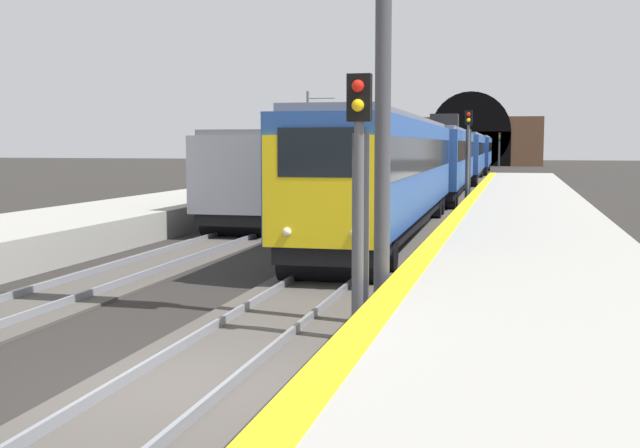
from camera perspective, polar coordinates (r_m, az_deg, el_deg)
The scene contains 12 objects.
ground_plane at distance 10.91m, azimuth -10.16°, elevation -11.70°, with size 320.00×320.00×0.00m, color #282623.
platform_right at distance 9.89m, azimuth 15.71°, elevation -10.71°, with size 112.00×4.87×0.97m, color #9E9B93.
platform_right_edge_strip at distance 9.93m, azimuth 2.97°, elevation -7.51°, with size 112.00×0.50×0.01m, color yellow.
track_main_line at distance 10.90m, azimuth -10.17°, elevation -11.48°, with size 160.00×2.70×0.21m.
train_main_approaching at distance 59.38m, azimuth 9.78°, elevation 4.84°, with size 85.46×3.10×5.07m.
train_adjacent_platform at distance 54.92m, azimuth 4.06°, elevation 4.58°, with size 58.61×2.87×4.65m.
railway_signal_near at distance 12.73m, azimuth 2.83°, elevation 2.78°, with size 0.39×0.38×4.36m.
railway_signal_mid at distance 41.68m, azimuth 10.58°, elevation 5.20°, with size 0.39×0.38×4.98m.
railway_signal_far at distance 115.84m, azimuth 12.74°, elevation 5.47°, with size 0.39×0.38×4.89m.
overhead_signal_gantry at distance 15.53m, azimuth -12.87°, elevation 15.00°, with size 0.70×9.41×7.63m.
tunnel_portal at distance 122.77m, azimuth 10.76°, elevation 5.86°, with size 2.73×21.27×11.91m.
catenary_mast_near at distance 66.20m, azimuth -0.84°, elevation 6.33°, with size 0.22×2.37×7.62m.
Camera 1 is at (-9.49, -4.29, 3.25)m, focal length 44.59 mm.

